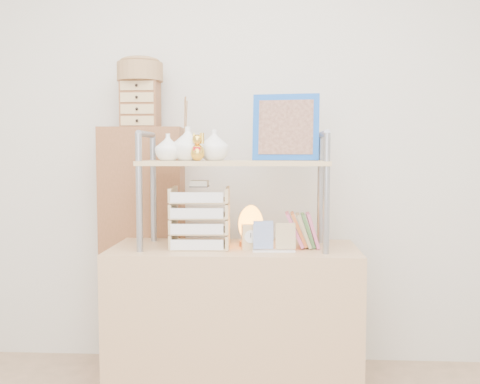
{
  "coord_description": "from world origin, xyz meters",
  "views": [
    {
      "loc": [
        0.17,
        -1.38,
        1.21
      ],
      "look_at": [
        0.03,
        1.2,
        1.02
      ],
      "focal_mm": 40.0,
      "sensor_mm": 36.0,
      "label": 1
    }
  ],
  "objects_px": {
    "cabinet": "(143,248)",
    "desk": "(234,322)",
    "salt_lamp": "(251,225)",
    "letter_tray": "(200,221)"
  },
  "relations": [
    {
      "from": "cabinet",
      "to": "desk",
      "type": "bearing_deg",
      "value": -36.94
    },
    {
      "from": "desk",
      "to": "salt_lamp",
      "type": "relative_size",
      "value": 5.91
    },
    {
      "from": "desk",
      "to": "salt_lamp",
      "type": "distance_m",
      "value": 0.49
    },
    {
      "from": "desk",
      "to": "salt_lamp",
      "type": "xyz_separation_m",
      "value": [
        0.08,
        0.03,
        0.48
      ]
    },
    {
      "from": "salt_lamp",
      "to": "desk",
      "type": "bearing_deg",
      "value": -158.97
    },
    {
      "from": "letter_tray",
      "to": "salt_lamp",
      "type": "bearing_deg",
      "value": 11.96
    },
    {
      "from": "cabinet",
      "to": "salt_lamp",
      "type": "relative_size",
      "value": 6.65
    },
    {
      "from": "cabinet",
      "to": "salt_lamp",
      "type": "height_order",
      "value": "cabinet"
    },
    {
      "from": "desk",
      "to": "cabinet",
      "type": "relative_size",
      "value": 0.89
    },
    {
      "from": "letter_tray",
      "to": "desk",
      "type": "bearing_deg",
      "value": 7.3
    }
  ]
}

